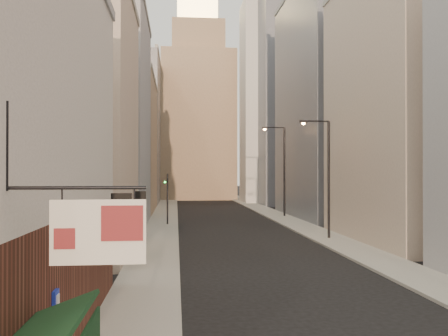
# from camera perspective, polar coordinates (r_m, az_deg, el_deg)

# --- Properties ---
(sidewalk_left) EXTENTS (3.00, 140.00, 0.15)m
(sidewalk_left) POSITION_cam_1_polar(r_m,az_deg,el_deg) (60.82, -6.74, -5.27)
(sidewalk_left) COLOR #99978B
(sidewalk_left) RESTS_ON ground
(sidewalk_right) EXTENTS (3.00, 140.00, 0.15)m
(sidewalk_right) POSITION_cam_1_polar(r_m,az_deg,el_deg) (61.92, 5.43, -5.19)
(sidewalk_right) COLOR #99978B
(sidewalk_right) RESTS_ON ground
(left_bldg_beige) EXTENTS (8.00, 12.00, 16.00)m
(left_bldg_beige) POSITION_cam_1_polar(r_m,az_deg,el_deg) (32.44, -17.65, 4.56)
(left_bldg_beige) COLOR tan
(left_bldg_beige) RESTS_ON ground
(left_bldg_grey) EXTENTS (8.00, 16.00, 20.00)m
(left_bldg_grey) POSITION_cam_1_polar(r_m,az_deg,el_deg) (48.32, -13.63, 5.28)
(left_bldg_grey) COLOR #A2A2A8
(left_bldg_grey) RESTS_ON ground
(left_bldg_tan) EXTENTS (8.00, 18.00, 17.00)m
(left_bldg_tan) POSITION_cam_1_polar(r_m,az_deg,el_deg) (66.03, -11.42, 2.43)
(left_bldg_tan) COLOR #9A7C5E
(left_bldg_tan) RESTS_ON ground
(left_bldg_wingrid) EXTENTS (8.00, 20.00, 24.00)m
(left_bldg_wingrid) POSITION_cam_1_polar(r_m,az_deg,el_deg) (86.13, -10.04, 4.09)
(left_bldg_wingrid) COLOR gray
(left_bldg_wingrid) RESTS_ON ground
(right_bldg_beige) EXTENTS (8.00, 16.00, 20.00)m
(right_bldg_beige) POSITION_cam_1_polar(r_m,az_deg,el_deg) (39.82, 20.26, 6.53)
(right_bldg_beige) COLOR tan
(right_bldg_beige) RESTS_ON ground
(right_bldg_wingrid) EXTENTS (8.00, 20.00, 26.00)m
(right_bldg_wingrid) POSITION_cam_1_polar(r_m,az_deg,el_deg) (58.71, 11.67, 7.21)
(right_bldg_wingrid) COLOR gray
(right_bldg_wingrid) RESTS_ON ground
(highrise) EXTENTS (21.00, 23.00, 51.20)m
(highrise) POSITION_cam_1_polar(r_m,az_deg,el_deg) (89.14, 9.99, 12.83)
(highrise) COLOR gray
(highrise) RESTS_ON ground
(clock_tower) EXTENTS (14.00, 14.00, 44.90)m
(clock_tower) POSITION_cam_1_polar(r_m,az_deg,el_deg) (98.47, -3.04, 6.80)
(clock_tower) COLOR #9A7C5E
(clock_tower) RESTS_ON ground
(white_tower) EXTENTS (8.00, 8.00, 41.50)m
(white_tower) POSITION_cam_1_polar(r_m,az_deg,el_deg) (86.02, 4.79, 8.52)
(white_tower) COLOR silver
(white_tower) RESTS_ON ground
(streetlamp_mid) EXTENTS (2.39, 0.35, 9.11)m
(streetlamp_mid) POSITION_cam_1_polar(r_m,az_deg,el_deg) (38.84, 11.56, -0.40)
(streetlamp_mid) COLOR black
(streetlamp_mid) RESTS_ON ground
(streetlamp_far) EXTENTS (2.71, 0.27, 10.34)m
(streetlamp_far) POSITION_cam_1_polar(r_m,az_deg,el_deg) (57.45, 6.66, 0.27)
(streetlamp_far) COLOR black
(streetlamp_far) RESTS_ON ground
(traffic_light_left) EXTENTS (0.55, 0.44, 5.00)m
(traffic_light_left) POSITION_cam_1_polar(r_m,az_deg,el_deg) (48.47, -6.48, -2.37)
(traffic_light_left) COLOR black
(traffic_light_left) RESTS_ON ground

